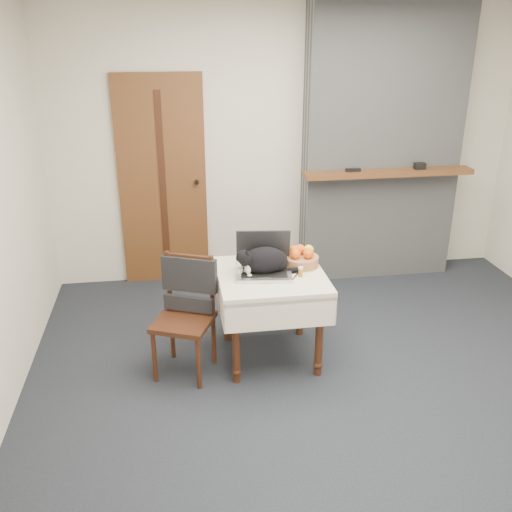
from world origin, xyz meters
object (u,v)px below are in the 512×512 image
Objects in this scene: cream_jar at (239,272)px; chair at (187,298)px; cat at (266,261)px; door at (163,182)px; fruit_basket at (301,258)px; pill_bottle at (301,272)px; side_table at (271,287)px; laptop at (264,263)px.

chair is at bearing -175.35° from cream_jar.
cat is 0.56× the size of chair.
cat is at bearing -65.53° from door.
fruit_basket is at bearing 4.23° from cat.
cat is 0.27m from pill_bottle.
side_table is 0.89× the size of chair.
cat is at bearing -159.55° from fruit_basket.
cat is 6.74× the size of pill_bottle.
laptop is 5.97× the size of pill_bottle.
cream_jar is 0.50m from fruit_basket.
fruit_basket is (0.49, 0.12, 0.03)m from cream_jar.
pill_bottle is at bearing -104.11° from fruit_basket.
cat reaches higher than fruit_basket.
door is at bearing 124.45° from fruit_basket.
laptop is at bearing -165.63° from fruit_basket.
cat is 0.63m from chair.
chair is at bearing -85.05° from door.
fruit_basket reaches higher than cream_jar.
pill_bottle is 0.28× the size of fruit_basket.
cream_jar is 0.86× the size of pill_bottle.
fruit_basket is at bearing 33.18° from chair.
fruit_basket is (0.25, 0.12, 0.17)m from side_table.
door is 4.56× the size of laptop.
fruit_basket is at bearing 24.89° from side_table.
pill_bottle is (0.24, -0.09, -0.06)m from cat.
pill_bottle is (0.96, -1.68, -0.26)m from door.
fruit_basket is (0.29, 0.11, -0.04)m from cat.
cat is 0.21m from cream_jar.
door is at bearing 108.25° from cream_jar.
pill_bottle is 0.08× the size of chair.
door reaches higher than laptop.
chair reaches higher than side_table.
door reaches higher than cat.
cat is at bearing 27.55° from chair.
chair is (-0.62, -0.04, -0.03)m from side_table.
side_table is at bearing 0.95° from cream_jar.
laptop is (-0.05, 0.04, 0.19)m from side_table.
pill_bottle is 0.84m from chair.
side_table is 12.31× the size of cream_jar.
pill_bottle is at bearing -10.34° from cream_jar.
laptop is 0.28m from pill_bottle.
side_table is at bearing 157.39° from pill_bottle.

